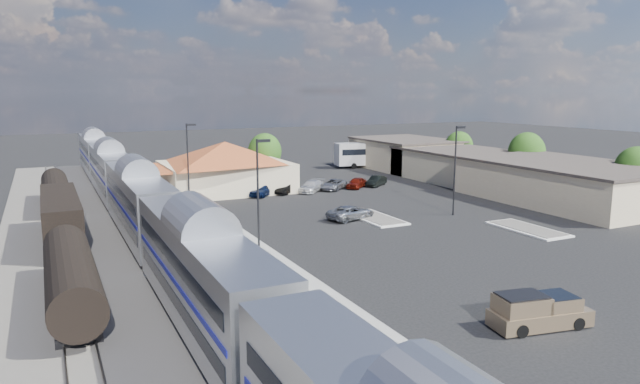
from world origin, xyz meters
name	(u,v)px	position (x,y,z in m)	size (l,w,h in m)	color
ground	(349,227)	(0.00, 0.00, 0.00)	(280.00, 280.00, 0.00)	black
railbed	(99,232)	(-21.00, 8.00, 0.06)	(16.00, 100.00, 0.12)	#4C4944
platform	(204,226)	(-12.00, 6.00, 0.09)	(5.50, 92.00, 0.18)	gray
passenger_train	(138,205)	(-18.00, 4.31, 2.87)	(3.00, 104.00, 5.55)	silver
freight_cars	(61,220)	(-24.00, 5.54, 1.93)	(2.80, 46.00, 4.00)	black
station_depot	(225,166)	(-4.56, 24.00, 3.13)	(18.35, 12.24, 6.20)	#C7BC92
buildings_east	(480,167)	(28.00, 14.28, 2.27)	(14.40, 51.40, 4.80)	#C6B28C
traffic_island_south	(375,218)	(4.00, 2.00, 0.10)	(3.30, 7.50, 0.21)	silver
traffic_island_north	(528,229)	(14.00, -8.00, 0.10)	(3.30, 7.50, 0.21)	silver
lamp_plat_s	(259,189)	(-10.90, -6.00, 5.34)	(1.08, 0.25, 9.00)	black
lamp_plat_n	(189,158)	(-10.90, 16.00, 5.34)	(1.08, 0.25, 9.00)	black
lamp_lot	(456,163)	(12.10, 0.00, 5.34)	(1.08, 0.25, 9.00)	black
tree_east_a	(636,169)	(34.00, -4.00, 3.89)	(4.56, 4.56, 6.42)	#382314
tree_east_b	(527,152)	(34.00, 12.00, 4.22)	(4.94, 4.94, 6.96)	#382314
tree_east_c	(459,147)	(34.00, 26.00, 3.76)	(4.41, 4.41, 6.21)	#382314
tree_depot	(265,152)	(3.00, 30.00, 4.02)	(4.71, 4.71, 6.63)	#382314
pickup_truck	(540,311)	(-1.82, -24.21, 0.88)	(5.61, 2.86, 1.85)	#977D5C
suv	(351,212)	(1.72, 2.80, 0.70)	(2.32, 5.04, 1.40)	#989BA0
coach_bus	(373,153)	(24.00, 35.51, 2.33)	(12.88, 4.68, 4.04)	silver
person_a	(227,230)	(-11.71, -0.15, 1.03)	(0.62, 0.41, 1.71)	gold
person_b	(205,214)	(-11.64, 7.03, 0.97)	(0.77, 0.60, 1.57)	white
parked_car_a	(263,190)	(-1.56, 18.48, 0.75)	(1.77, 4.41, 1.50)	#0C183C
parked_car_b	(287,188)	(1.64, 18.78, 0.69)	(1.46, 4.17, 1.37)	black
parked_car_c	(312,186)	(4.84, 18.48, 0.72)	(2.00, 4.93, 1.43)	silver
parked_car_d	(333,184)	(8.04, 18.78, 0.67)	(2.22, 4.81, 1.34)	gray
parked_car_e	(356,183)	(11.24, 18.48, 0.69)	(1.63, 4.06, 1.38)	maroon
parked_car_f	(376,181)	(14.44, 18.78, 0.67)	(1.43, 4.09, 1.35)	black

